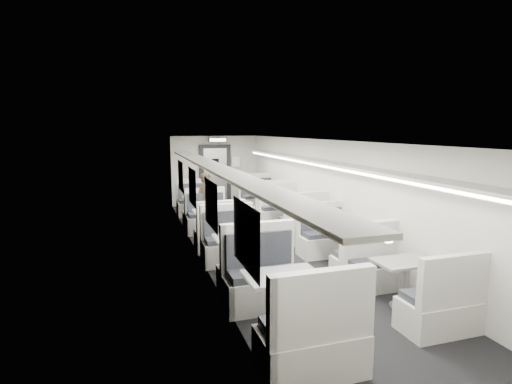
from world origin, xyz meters
TOP-DOWN VIEW (x-y plane):
  - room at (0.00, 0.00)m, footprint 3.24×12.24m
  - booth_left_a at (-1.00, 3.57)m, footprint 1.02×2.07m
  - booth_left_b at (-1.00, 1.44)m, footprint 1.05×2.13m
  - booth_left_c at (-1.00, -1.07)m, footprint 1.07×2.18m
  - booth_left_d at (-1.00, -3.20)m, footprint 1.16×2.34m
  - booth_right_a at (1.00, 3.38)m, footprint 1.13×2.28m
  - booth_right_b at (1.00, 1.50)m, footprint 1.14×2.31m
  - booth_right_c at (1.00, -1.14)m, footprint 1.02×2.08m
  - booth_right_d at (1.00, -2.97)m, footprint 1.02×2.07m
  - passenger at (-0.95, 2.35)m, footprint 0.56×0.37m
  - window_a at (-1.49, 3.40)m, footprint 0.02×1.18m
  - window_b at (-1.49, 1.20)m, footprint 0.02×1.18m
  - window_c at (-1.49, -1.00)m, footprint 0.02×1.18m
  - window_d at (-1.49, -3.20)m, footprint 0.02×1.18m
  - luggage_rack_left at (-1.24, -0.30)m, footprint 0.46×10.40m
  - luggage_rack_right at (1.24, -0.30)m, footprint 0.46×10.40m
  - vestibule_door at (0.00, 5.93)m, footprint 1.10×0.13m
  - exit_sign at (0.00, 5.44)m, footprint 0.62×0.12m
  - wall_notice at (0.75, 5.92)m, footprint 0.32×0.02m

SIDE VIEW (x-z plane):
  - booth_right_d at x=1.00m, z-range -0.18..0.92m
  - booth_left_a at x=-1.00m, z-range -0.18..0.93m
  - booth_right_c at x=1.00m, z-range -0.18..0.93m
  - booth_left_b at x=-1.00m, z-range -0.19..0.95m
  - booth_left_c at x=-1.00m, z-range -0.19..0.97m
  - booth_right_a at x=1.00m, z-range -0.20..1.02m
  - booth_right_b at x=1.00m, z-range -0.20..1.03m
  - booth_left_d at x=-1.00m, z-range -0.21..1.05m
  - passenger at x=-0.95m, z-range 0.00..1.54m
  - vestibule_door at x=0.00m, z-range -0.01..2.09m
  - room at x=0.00m, z-range -0.12..2.52m
  - window_a at x=-1.49m, z-range 0.93..1.77m
  - window_b at x=-1.49m, z-range 0.93..1.77m
  - window_c at x=-1.49m, z-range 0.93..1.77m
  - window_d at x=-1.49m, z-range 0.93..1.77m
  - wall_notice at x=0.75m, z-range 1.30..1.70m
  - luggage_rack_left at x=-1.24m, z-range 1.87..1.96m
  - luggage_rack_right at x=1.24m, z-range 1.87..1.96m
  - exit_sign at x=0.00m, z-range 2.20..2.36m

